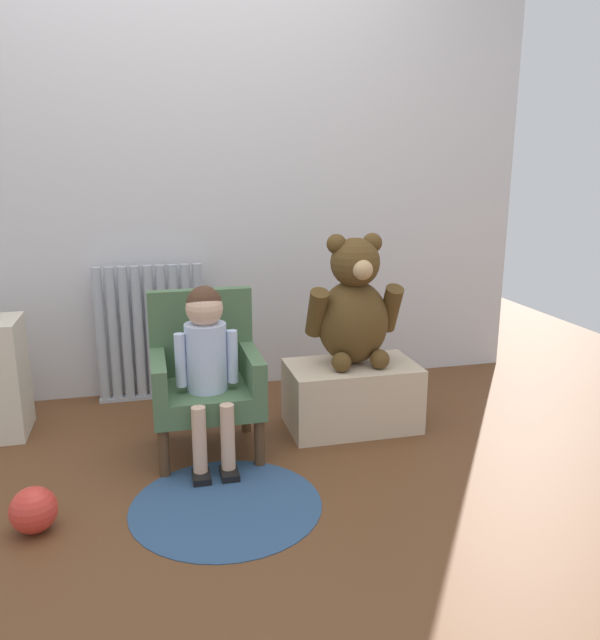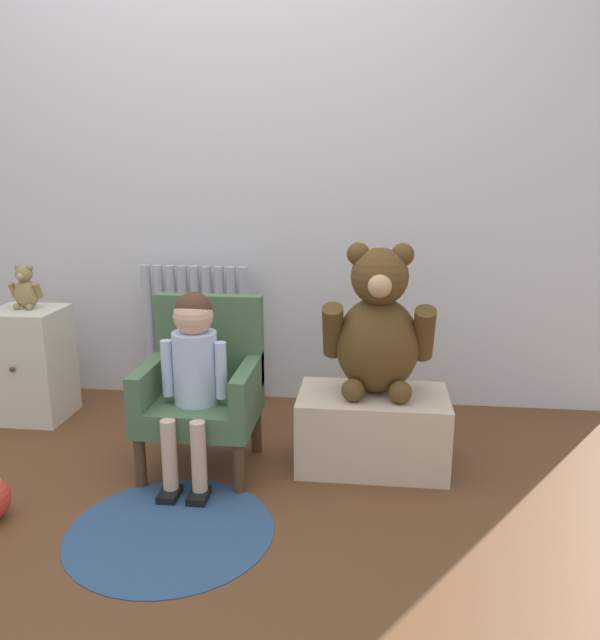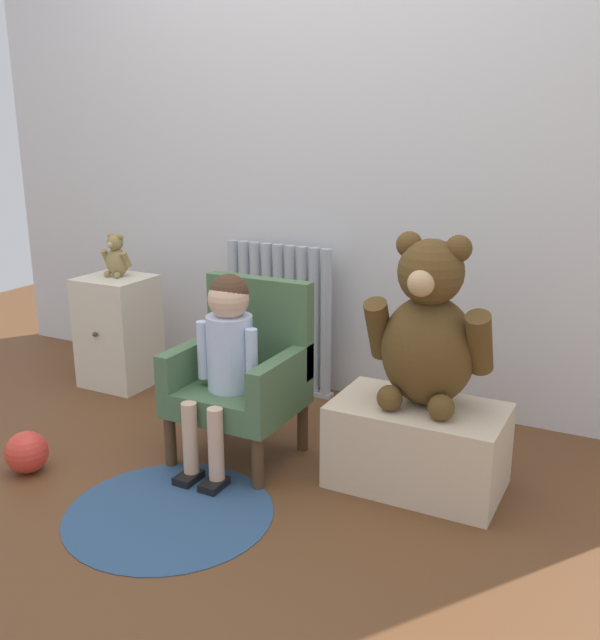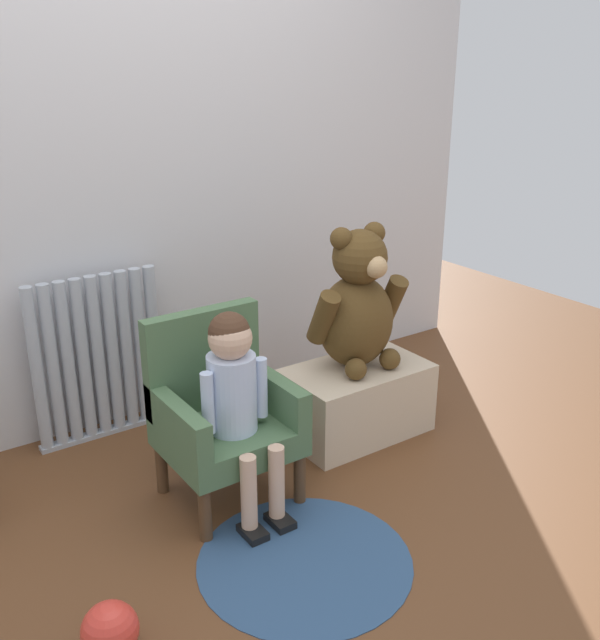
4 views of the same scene
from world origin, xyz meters
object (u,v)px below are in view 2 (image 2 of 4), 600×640
(child_armchair, at_px, (203,386))
(floor_rug, at_px, (171,530))
(radiator, at_px, (197,336))
(small_teddy_bear, at_px, (26,289))
(child_figure, at_px, (193,360))
(large_teddy_bear, at_px, (378,329))
(low_bench, at_px, (372,429))
(small_dresser, at_px, (31,364))

(child_armchair, xyz_separation_m, floor_rug, (0.01, -0.50, -0.33))
(radiator, xyz_separation_m, small_teddy_bear, (-0.73, -0.27, 0.28))
(radiator, xyz_separation_m, child_figure, (0.21, -0.77, 0.13))
(child_figure, xyz_separation_m, large_teddy_bear, (0.69, 0.20, 0.09))
(radiator, bearing_deg, low_bench, -33.93)
(small_dresser, height_order, child_figure, child_figure)
(child_figure, xyz_separation_m, floor_rug, (0.01, -0.39, -0.47))
(small_dresser, relative_size, child_figure, 0.73)
(low_bench, height_order, small_teddy_bear, small_teddy_bear)
(small_dresser, bearing_deg, low_bench, -10.64)
(large_teddy_bear, distance_m, small_teddy_bear, 1.66)
(small_teddy_bear, distance_m, floor_rug, 1.45)
(child_figure, relative_size, low_bench, 1.23)
(child_armchair, xyz_separation_m, child_figure, (0.00, -0.11, 0.15))
(child_figure, bearing_deg, child_armchair, 90.00)
(child_figure, bearing_deg, small_dresser, 153.06)
(child_figure, relative_size, floor_rug, 1.05)
(radiator, height_order, large_teddy_bear, large_teddy_bear)
(floor_rug, bearing_deg, low_bench, 40.36)
(small_teddy_bear, bearing_deg, small_dresser, -85.98)
(small_dresser, bearing_deg, child_armchair, -21.24)
(child_armchair, height_order, large_teddy_bear, large_teddy_bear)
(radiator, height_order, small_teddy_bear, small_teddy_bear)
(radiator, relative_size, floor_rug, 1.02)
(small_dresser, relative_size, large_teddy_bear, 0.90)
(radiator, distance_m, floor_rug, 1.24)
(small_dresser, bearing_deg, floor_rug, -42.32)
(child_figure, height_order, small_teddy_bear, small_teddy_bear)
(large_teddy_bear, bearing_deg, small_teddy_bear, 169.53)
(small_dresser, xyz_separation_m, floor_rug, (0.95, -0.87, -0.27))
(child_figure, xyz_separation_m, small_teddy_bear, (-0.94, 0.50, 0.15))
(radiator, relative_size, small_dresser, 1.32)
(child_figure, height_order, floor_rug, child_figure)
(child_figure, height_order, large_teddy_bear, large_teddy_bear)
(child_armchair, height_order, floor_rug, child_armchair)
(low_bench, bearing_deg, child_armchair, -174.87)
(large_teddy_bear, xyz_separation_m, floor_rug, (-0.68, -0.59, -0.56))
(radiator, bearing_deg, large_teddy_bear, -32.43)
(child_figure, distance_m, floor_rug, 0.62)
(small_dresser, height_order, floor_rug, small_dresser)
(large_teddy_bear, xyz_separation_m, small_teddy_bear, (-1.63, 0.30, 0.06))
(radiator, distance_m, low_bench, 1.09)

